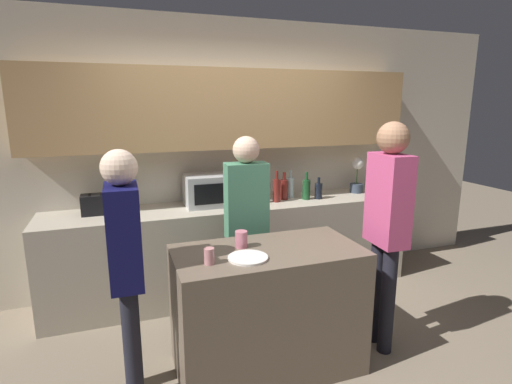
{
  "coord_description": "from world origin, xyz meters",
  "views": [
    {
      "loc": [
        -1.07,
        -2.26,
        1.88
      ],
      "look_at": [
        -0.14,
        0.39,
        1.25
      ],
      "focal_mm": 28.0,
      "sensor_mm": 36.0,
      "label": 1
    }
  ],
  "objects_px": {
    "bottle_0": "(266,194)",
    "person_right": "(387,217)",
    "bottle_1": "(277,190)",
    "bottle_4": "(306,189)",
    "potted_plant": "(357,175)",
    "cup_0": "(209,256)",
    "bottle_5": "(318,191)",
    "person_center": "(246,217)",
    "plate_on_island": "(248,258)",
    "cup_1": "(241,239)",
    "toaster": "(97,204)",
    "microwave": "(212,190)",
    "person_left": "(126,257)",
    "bottle_2": "(284,189)",
    "bottle_3": "(290,187)"
  },
  "relations": [
    {
      "from": "bottle_0",
      "to": "person_right",
      "type": "bearing_deg",
      "value": -69.37
    },
    {
      "from": "bottle_1",
      "to": "bottle_4",
      "type": "bearing_deg",
      "value": -0.71
    },
    {
      "from": "potted_plant",
      "to": "cup_0",
      "type": "relative_size",
      "value": 3.85
    },
    {
      "from": "bottle_4",
      "to": "person_right",
      "type": "relative_size",
      "value": 0.16
    },
    {
      "from": "bottle_5",
      "to": "person_center",
      "type": "distance_m",
      "value": 1.15
    },
    {
      "from": "bottle_0",
      "to": "bottle_1",
      "type": "bearing_deg",
      "value": -5.62
    },
    {
      "from": "plate_on_island",
      "to": "cup_1",
      "type": "relative_size",
      "value": 2.24
    },
    {
      "from": "toaster",
      "to": "person_center",
      "type": "height_order",
      "value": "person_center"
    },
    {
      "from": "bottle_1",
      "to": "cup_0",
      "type": "xyz_separation_m",
      "value": [
        -0.99,
        -1.33,
        -0.08
      ]
    },
    {
      "from": "plate_on_island",
      "to": "person_right",
      "type": "distance_m",
      "value": 1.12
    },
    {
      "from": "microwave",
      "to": "person_left",
      "type": "distance_m",
      "value": 1.56
    },
    {
      "from": "plate_on_island",
      "to": "person_center",
      "type": "xyz_separation_m",
      "value": [
        0.22,
        0.71,
        0.06
      ]
    },
    {
      "from": "bottle_2",
      "to": "plate_on_island",
      "type": "height_order",
      "value": "bottle_2"
    },
    {
      "from": "bottle_0",
      "to": "person_left",
      "type": "height_order",
      "value": "person_left"
    },
    {
      "from": "toaster",
      "to": "person_right",
      "type": "distance_m",
      "value": 2.47
    },
    {
      "from": "toaster",
      "to": "potted_plant",
      "type": "distance_m",
      "value": 2.69
    },
    {
      "from": "bottle_2",
      "to": "cup_0",
      "type": "xyz_separation_m",
      "value": [
        -1.1,
        -1.4,
        -0.06
      ]
    },
    {
      "from": "plate_on_island",
      "to": "bottle_3",
      "type": "bearing_deg",
      "value": 56.91
    },
    {
      "from": "toaster",
      "to": "bottle_1",
      "type": "height_order",
      "value": "bottle_1"
    },
    {
      "from": "toaster",
      "to": "person_right",
      "type": "relative_size",
      "value": 0.15
    },
    {
      "from": "person_left",
      "to": "bottle_3",
      "type": "bearing_deg",
      "value": 128.86
    },
    {
      "from": "cup_0",
      "to": "microwave",
      "type": "bearing_deg",
      "value": 76.21
    },
    {
      "from": "bottle_3",
      "to": "bottle_0",
      "type": "bearing_deg",
      "value": -159.97
    },
    {
      "from": "person_center",
      "to": "person_left",
      "type": "bearing_deg",
      "value": 34.8
    },
    {
      "from": "plate_on_island",
      "to": "person_left",
      "type": "bearing_deg",
      "value": 170.35
    },
    {
      "from": "microwave",
      "to": "bottle_2",
      "type": "bearing_deg",
      "value": -2.57
    },
    {
      "from": "microwave",
      "to": "person_center",
      "type": "height_order",
      "value": "person_center"
    },
    {
      "from": "microwave",
      "to": "person_right",
      "type": "xyz_separation_m",
      "value": [
        1.01,
        -1.37,
        -0.0
      ]
    },
    {
      "from": "bottle_4",
      "to": "person_center",
      "type": "relative_size",
      "value": 0.17
    },
    {
      "from": "bottle_3",
      "to": "cup_1",
      "type": "xyz_separation_m",
      "value": [
        -0.93,
        -1.24,
        -0.06
      ]
    },
    {
      "from": "bottle_1",
      "to": "potted_plant",
      "type": "bearing_deg",
      "value": 5.98
    },
    {
      "from": "bottle_4",
      "to": "person_left",
      "type": "height_order",
      "value": "person_left"
    },
    {
      "from": "plate_on_island",
      "to": "potted_plant",
      "type": "bearing_deg",
      "value": 39.47
    },
    {
      "from": "person_left",
      "to": "person_center",
      "type": "height_order",
      "value": "person_center"
    },
    {
      "from": "bottle_0",
      "to": "person_right",
      "type": "distance_m",
      "value": 1.36
    },
    {
      "from": "potted_plant",
      "to": "bottle_5",
      "type": "xyz_separation_m",
      "value": [
        -0.54,
        -0.13,
        -0.11
      ]
    },
    {
      "from": "toaster",
      "to": "person_center",
      "type": "distance_m",
      "value": 1.38
    },
    {
      "from": "potted_plant",
      "to": "person_center",
      "type": "height_order",
      "value": "person_center"
    },
    {
      "from": "bottle_3",
      "to": "person_right",
      "type": "bearing_deg",
      "value": -83.53
    },
    {
      "from": "toaster",
      "to": "cup_0",
      "type": "distance_m",
      "value": 1.59
    },
    {
      "from": "potted_plant",
      "to": "bottle_4",
      "type": "height_order",
      "value": "potted_plant"
    },
    {
      "from": "bottle_3",
      "to": "cup_1",
      "type": "distance_m",
      "value": 1.55
    },
    {
      "from": "bottle_4",
      "to": "person_center",
      "type": "distance_m",
      "value": 1.05
    },
    {
      "from": "bottle_5",
      "to": "cup_1",
      "type": "relative_size",
      "value": 1.94
    },
    {
      "from": "potted_plant",
      "to": "bottle_1",
      "type": "xyz_separation_m",
      "value": [
        -1.0,
        -0.1,
        -0.08
      ]
    },
    {
      "from": "plate_on_island",
      "to": "person_center",
      "type": "bearing_deg",
      "value": 72.7
    },
    {
      "from": "bottle_0",
      "to": "bottle_2",
      "type": "bearing_deg",
      "value": 14.64
    },
    {
      "from": "toaster",
      "to": "bottle_3",
      "type": "distance_m",
      "value": 1.9
    },
    {
      "from": "potted_plant",
      "to": "cup_0",
      "type": "bearing_deg",
      "value": -144.29
    },
    {
      "from": "bottle_0",
      "to": "person_right",
      "type": "relative_size",
      "value": 0.13
    }
  ]
}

